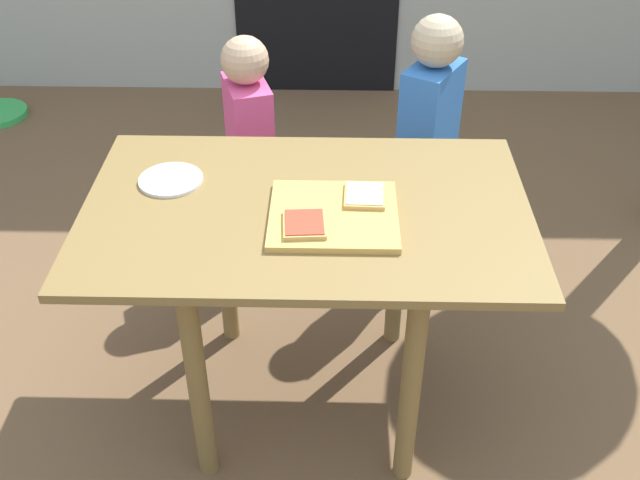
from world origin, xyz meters
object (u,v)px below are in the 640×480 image
object	(u,v)px
plate_white_left	(171,180)
child_right	(428,135)
child_left	(250,143)
dining_table	(307,242)
cutting_board	(334,215)
pizza_slice_near_left	(303,224)
pizza_slice_far_right	(365,195)

from	to	relation	value
plate_white_left	child_right	size ratio (longest dim) A/B	0.17
child_left	child_right	world-z (taller)	child_right
dining_table	cutting_board	size ratio (longest dim) A/B	3.59
cutting_board	child_right	bearing A→B (deg)	65.96
dining_table	pizza_slice_near_left	size ratio (longest dim) A/B	9.08
child_left	plate_white_left	bearing A→B (deg)	-103.67
pizza_slice_far_right	pizza_slice_near_left	bearing A→B (deg)	-139.33
cutting_board	pizza_slice_far_right	xyz separation A→B (m)	(0.08, 0.07, 0.02)
pizza_slice_far_right	child_right	bearing A→B (deg)	69.62
child_right	pizza_slice_far_right	bearing A→B (deg)	-110.38
dining_table	child_left	bearing A→B (deg)	107.83
dining_table	cutting_board	bearing A→B (deg)	-36.67
pizza_slice_near_left	child_right	world-z (taller)	child_right
cutting_board	plate_white_left	distance (m)	0.50
pizza_slice_near_left	child_left	size ratio (longest dim) A/B	0.14
dining_table	child_right	xyz separation A→B (m)	(0.41, 0.69, -0.03)
cutting_board	child_left	bearing A→B (deg)	111.43
cutting_board	child_left	distance (m)	0.89
pizza_slice_far_right	child_right	distance (m)	0.74
pizza_slice_near_left	plate_white_left	world-z (taller)	pizza_slice_near_left
pizza_slice_far_right	dining_table	bearing A→B (deg)	-173.29
pizza_slice_near_left	plate_white_left	bearing A→B (deg)	148.39
pizza_slice_far_right	pizza_slice_near_left	distance (m)	0.21
cutting_board	child_right	distance (m)	0.84
child_left	child_right	xyz separation A→B (m)	(0.65, -0.05, 0.07)
pizza_slice_far_right	plate_white_left	world-z (taller)	pizza_slice_far_right
dining_table	pizza_slice_far_right	size ratio (longest dim) A/B	9.34
cutting_board	plate_white_left	size ratio (longest dim) A/B	1.86
plate_white_left	child_right	xyz separation A→B (m)	(0.80, 0.58, -0.16)
child_left	child_right	distance (m)	0.65
plate_white_left	child_right	distance (m)	1.00
child_left	dining_table	bearing A→B (deg)	-72.17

